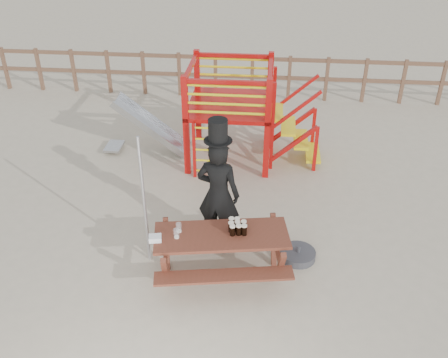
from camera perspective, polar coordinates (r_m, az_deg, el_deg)
ground at (r=8.08m, az=-3.07°, el=-9.63°), size 60.00×60.00×0.00m
back_fence at (r=13.82m, az=1.12°, el=12.21°), size 15.09×0.09×1.20m
playground_fort at (r=10.51m, az=0.28°, el=7.77°), size 4.71×1.84×2.10m
picnic_table at (r=7.58m, az=-0.28°, el=-8.01°), size 2.18×1.68×0.77m
man_with_hat at (r=7.89m, az=-0.65°, el=-1.47°), size 0.78×0.59×2.26m
metal_pole at (r=7.58m, az=-9.10°, el=-2.65°), size 0.05×0.05×2.20m
parasol_base at (r=8.21m, az=8.44°, el=-8.55°), size 0.57×0.57×0.24m
paper_bag at (r=7.33m, az=-7.88°, el=-6.73°), size 0.20×0.17×0.08m
stout_pints at (r=7.40m, az=1.49°, el=-5.47°), size 0.28×0.27×0.17m
empty_glasses at (r=7.38m, az=-5.33°, el=-5.92°), size 0.09×0.22×0.15m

